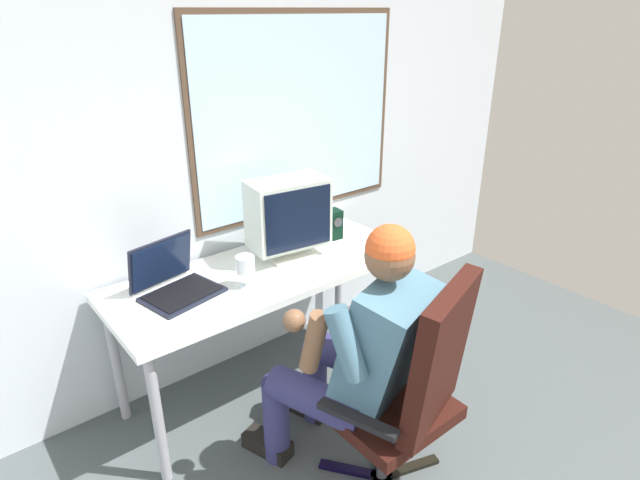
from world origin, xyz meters
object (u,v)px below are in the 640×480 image
(desk_speaker, at_px, (334,224))
(office_chair, at_px, (413,386))
(desk, at_px, (265,281))
(person_seated, at_px, (356,350))
(laptop, at_px, (173,279))
(wine_glass, at_px, (245,266))
(crt_monitor, at_px, (288,214))

(desk_speaker, bearing_deg, office_chair, -114.37)
(desk, relative_size, office_chair, 1.51)
(office_chair, bearing_deg, person_seated, 105.96)
(desk, height_order, laptop, laptop)
(person_seated, bearing_deg, office_chair, -74.04)
(person_seated, distance_m, wine_glass, 0.66)
(desk, xyz_separation_m, wine_glass, (-0.17, -0.10, 0.18))
(office_chair, xyz_separation_m, person_seated, (-0.07, 0.25, 0.06))
(person_seated, xyz_separation_m, laptop, (-0.44, 0.78, 0.16))
(office_chair, relative_size, crt_monitor, 2.41)
(office_chair, relative_size, wine_glass, 6.57)
(desk, distance_m, crt_monitor, 0.36)
(desk, xyz_separation_m, person_seated, (-0.02, -0.71, -0.02))
(crt_monitor, bearing_deg, person_seated, -105.18)
(wine_glass, bearing_deg, desk, 31.19)
(desk, bearing_deg, office_chair, -86.63)
(person_seated, height_order, wine_glass, person_seated)
(desk, distance_m, laptop, 0.48)
(desk_speaker, bearing_deg, person_seated, -124.57)
(desk_speaker, bearing_deg, laptop, -179.38)
(laptop, relative_size, desk_speaker, 2.26)
(office_chair, height_order, desk_speaker, office_chair)
(office_chair, distance_m, crt_monitor, 1.09)
(desk, distance_m, office_chair, 0.97)
(office_chair, distance_m, person_seated, 0.27)
(crt_monitor, bearing_deg, wine_glass, -157.92)
(crt_monitor, bearing_deg, desk_speaker, 6.29)
(wine_glass, relative_size, desk_speaker, 0.93)
(desk, distance_m, person_seated, 0.71)
(wine_glass, xyz_separation_m, desk_speaker, (0.70, 0.18, -0.02))
(laptop, bearing_deg, crt_monitor, -2.39)
(wine_glass, distance_m, desk_speaker, 0.72)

